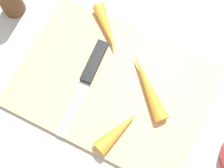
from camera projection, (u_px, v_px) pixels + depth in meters
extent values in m
plane|color=#ADA8A0|center=(112.00, 86.00, 0.54)|extent=(1.40, 1.40, 0.00)
cube|color=tan|center=(112.00, 85.00, 0.53)|extent=(0.36, 0.26, 0.01)
cube|color=#B7B7BC|center=(73.00, 109.00, 0.51)|extent=(0.03, 0.11, 0.00)
cube|color=black|center=(95.00, 62.00, 0.53)|extent=(0.03, 0.09, 0.01)
cone|color=orange|center=(118.00, 131.00, 0.48)|extent=(0.06, 0.10, 0.03)
cone|color=orange|center=(107.00, 29.00, 0.55)|extent=(0.10, 0.10, 0.03)
cone|color=orange|center=(147.00, 85.00, 0.51)|extent=(0.12, 0.12, 0.03)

